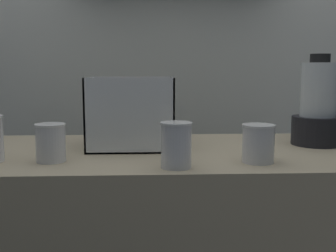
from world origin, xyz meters
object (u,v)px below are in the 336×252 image
(carrot_display_bin, at_px, (130,126))
(juice_cup_pomegranate_middle, at_px, (176,148))
(blender_pitcher, at_px, (318,110))
(juice_cup_mango_right, at_px, (258,146))
(juice_cup_orange_left, at_px, (51,144))

(carrot_display_bin, bearing_deg, juice_cup_pomegranate_middle, -64.76)
(juice_cup_pomegranate_middle, bearing_deg, blender_pitcher, 31.53)
(blender_pitcher, xyz_separation_m, juice_cup_pomegranate_middle, (-0.52, -0.32, -0.07))
(juice_cup_pomegranate_middle, bearing_deg, carrot_display_bin, 115.24)
(blender_pitcher, xyz_separation_m, juice_cup_mango_right, (-0.28, -0.27, -0.08))
(juice_cup_mango_right, bearing_deg, carrot_display_bin, 147.76)
(juice_cup_orange_left, height_order, juice_cup_pomegranate_middle, juice_cup_pomegranate_middle)
(juice_cup_orange_left, bearing_deg, juice_cup_pomegranate_middle, -14.25)
(juice_cup_orange_left, relative_size, juice_cup_pomegranate_middle, 0.88)
(carrot_display_bin, distance_m, juice_cup_orange_left, 0.30)
(carrot_display_bin, relative_size, blender_pitcher, 0.90)
(juice_cup_mango_right, bearing_deg, juice_cup_orange_left, 176.29)
(blender_pitcher, height_order, juice_cup_mango_right, blender_pitcher)
(blender_pitcher, bearing_deg, carrot_display_bin, -177.50)
(blender_pitcher, relative_size, juice_cup_pomegranate_middle, 2.54)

